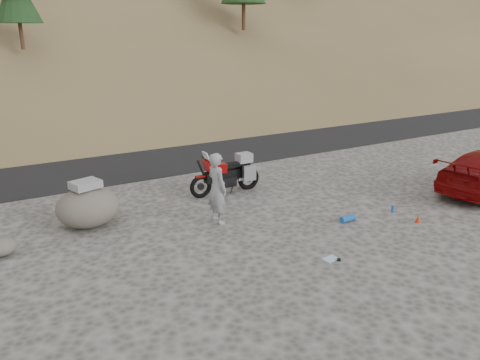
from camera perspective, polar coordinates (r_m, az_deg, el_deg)
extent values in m
plane|color=#464440|center=(12.55, 3.78, -5.58)|extent=(140.00, 140.00, 0.00)
cube|color=black|center=(20.26, -10.54, 3.19)|extent=(120.00, 7.00, 0.05)
cylinder|color=#3A2215|center=(23.67, -25.13, 15.92)|extent=(0.17, 0.17, 1.40)
cylinder|color=#3A2215|center=(28.52, 0.44, 19.61)|extent=(0.22, 0.22, 1.82)
torus|color=black|center=(14.50, -4.80, -0.82)|extent=(0.73, 0.14, 0.73)
cylinder|color=black|center=(14.50, -4.80, -0.82)|extent=(0.22, 0.07, 0.22)
torus|color=black|center=(15.28, 1.03, 0.21)|extent=(0.78, 0.16, 0.78)
cylinder|color=black|center=(15.28, 1.03, 0.21)|extent=(0.24, 0.09, 0.24)
cylinder|color=black|center=(14.41, -4.52, 0.79)|extent=(0.42, 0.07, 0.90)
cylinder|color=black|center=(14.36, -4.01, 2.50)|extent=(0.05, 0.69, 0.05)
cube|color=black|center=(14.79, -1.91, 0.59)|extent=(1.34, 0.27, 0.33)
cube|color=black|center=(14.90, -1.53, -0.16)|extent=(0.50, 0.34, 0.31)
cube|color=#7C0607|center=(14.59, -2.81, 1.49)|extent=(0.58, 0.34, 0.35)
cube|color=#7C0607|center=(14.43, -3.87, 1.83)|extent=(0.34, 0.38, 0.39)
cube|color=silver|center=(14.32, -4.17, 2.90)|extent=(0.13, 0.33, 0.28)
cube|color=black|center=(14.83, -0.98, 1.86)|extent=(0.61, 0.25, 0.13)
cube|color=black|center=(15.05, 0.42, 1.92)|extent=(0.39, 0.20, 0.11)
cube|color=silver|center=(14.89, 1.14, 0.86)|extent=(0.45, 0.13, 0.50)
cube|color=silver|center=(15.37, 0.01, 1.39)|extent=(0.45, 0.13, 0.50)
cube|color=gray|center=(15.00, 0.50, 2.75)|extent=(0.47, 0.38, 0.29)
cube|color=#7C0607|center=(14.40, -4.83, 0.44)|extent=(0.33, 0.13, 0.04)
cylinder|color=black|center=(14.82, -0.96, -1.03)|extent=(0.03, 0.23, 0.41)
cylinder|color=silver|center=(15.02, 0.61, 0.21)|extent=(0.51, 0.10, 0.14)
imported|color=gray|center=(12.79, -2.76, -5.11)|extent=(0.52, 0.74, 1.93)
ellipsoid|color=#57534B|center=(12.95, -18.06, -3.18)|extent=(1.75, 1.52, 1.06)
cube|color=gray|center=(12.75, -18.32, -0.56)|extent=(0.77, 0.67, 0.18)
ellipsoid|color=#57534B|center=(12.19, -27.15, -7.25)|extent=(0.74, 0.68, 0.42)
cylinder|color=#1B54A6|center=(13.08, 13.01, -4.60)|extent=(0.45, 0.19, 0.18)
cylinder|color=#1B54A6|center=(14.05, 18.12, -3.40)|extent=(0.10, 0.10, 0.22)
cone|color=red|center=(13.58, 20.87, -4.47)|extent=(0.19, 0.19, 0.19)
cube|color=black|center=(10.95, 11.96, -9.48)|extent=(0.13, 0.13, 0.03)
cube|color=#9CCAF2|center=(10.97, 11.01, -9.41)|extent=(0.37, 0.29, 0.01)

